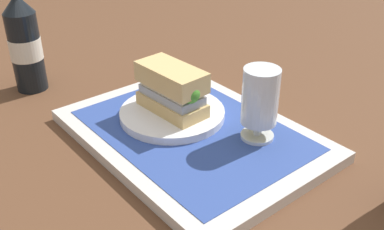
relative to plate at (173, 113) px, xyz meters
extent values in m
plane|color=brown|center=(0.06, 0.00, -0.03)|extent=(3.00, 3.00, 0.00)
cube|color=silver|center=(0.06, 0.00, -0.02)|extent=(0.44, 0.32, 0.02)
cube|color=#2D4793|center=(0.06, 0.00, -0.01)|extent=(0.38, 0.27, 0.00)
cylinder|color=white|center=(0.00, 0.00, 0.00)|extent=(0.19, 0.19, 0.01)
cube|color=tan|center=(0.00, 0.00, 0.02)|extent=(0.13, 0.07, 0.02)
cube|color=#9EA3A8|center=(0.00, 0.00, 0.04)|extent=(0.12, 0.06, 0.02)
cube|color=silver|center=(0.00, 0.00, 0.05)|extent=(0.11, 0.06, 0.01)
sphere|color=#47932D|center=(0.05, 0.00, 0.06)|extent=(0.04, 0.04, 0.04)
cube|color=tan|center=(0.00, 0.00, 0.07)|extent=(0.13, 0.07, 0.04)
cylinder|color=silver|center=(0.15, 0.07, 0.00)|extent=(0.06, 0.06, 0.01)
cylinder|color=silver|center=(0.15, 0.07, 0.01)|extent=(0.01, 0.01, 0.02)
cylinder|color=silver|center=(0.15, 0.07, 0.07)|extent=(0.06, 0.06, 0.09)
cylinder|color=gold|center=(0.15, 0.07, 0.05)|extent=(0.06, 0.06, 0.06)
cylinder|color=white|center=(0.15, 0.07, 0.09)|extent=(0.05, 0.05, 0.01)
cylinder|color=black|center=(-0.32, -0.14, 0.05)|extent=(0.06, 0.06, 0.17)
cylinder|color=silver|center=(-0.32, -0.14, 0.06)|extent=(0.07, 0.07, 0.05)
cone|color=black|center=(-0.32, -0.14, 0.16)|extent=(0.06, 0.06, 0.04)
camera|label=1|loc=(0.58, -0.43, 0.40)|focal=42.54mm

